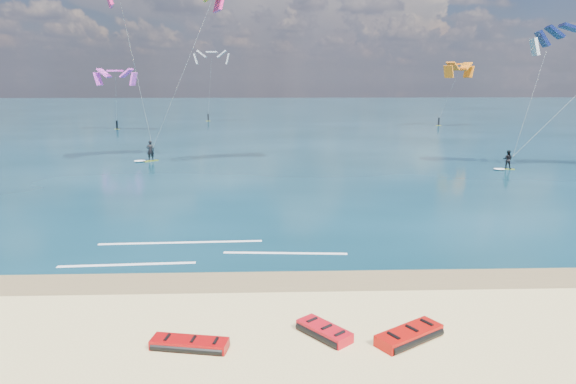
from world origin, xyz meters
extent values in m
plane|color=tan|center=(0.00, 40.00, 0.00)|extent=(320.00, 320.00, 0.00)
cube|color=brown|center=(0.00, 3.00, 0.00)|extent=(320.00, 2.40, 0.01)
cube|color=#092831|center=(0.00, 104.00, 0.02)|extent=(320.00, 200.00, 0.04)
cube|color=#AECF18|center=(-8.64, 34.68, 0.07)|extent=(1.41, 1.41, 0.07)
imported|color=black|center=(-8.64, 34.68, 1.11)|extent=(0.86, 0.73, 2.01)
cylinder|color=black|center=(-8.30, 34.34, 1.40)|extent=(0.47, 0.47, 0.04)
cube|color=#B3D620|center=(25.21, 28.78, 0.07)|extent=(1.40, 0.83, 0.06)
imported|color=black|center=(25.21, 28.78, 0.94)|extent=(1.04, 0.99, 1.70)
cylinder|color=black|center=(25.50, 28.48, 1.23)|extent=(0.52, 0.21, 0.04)
cube|color=white|center=(-3.04, 5.00, 0.04)|extent=(6.11, 0.57, 0.01)
cube|color=white|center=(4.11, 6.30, 0.04)|extent=(5.93, 0.66, 0.01)
cube|color=white|center=(-1.16, 8.10, 0.04)|extent=(8.26, 0.54, 0.01)
camera|label=1|loc=(3.44, -17.01, 8.24)|focal=32.00mm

